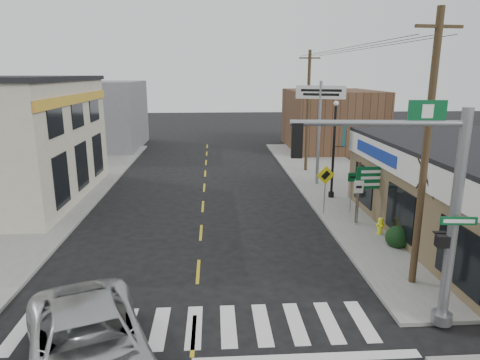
{
  "coord_description": "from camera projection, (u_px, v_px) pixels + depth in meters",
  "views": [
    {
      "loc": [
        0.65,
        -10.72,
        7.21
      ],
      "look_at": [
        1.74,
        6.78,
        2.8
      ],
      "focal_mm": 32.0,
      "sensor_mm": 36.0,
      "label": 1
    }
  ],
  "objects": [
    {
      "name": "bare_tree",
      "position": [
        438.0,
        166.0,
        15.75
      ],
      "size": [
        2.39,
        2.39,
        4.77
      ],
      "rotation": [
        0.0,
        0.0,
        0.17
      ],
      "color": "black",
      "rests_on": "sidewalk_right"
    },
    {
      "name": "utility_pole_far",
      "position": [
        308.0,
        110.0,
        30.93
      ],
      "size": [
        1.5,
        0.23,
        8.65
      ],
      "rotation": [
        0.0,
        0.0,
        -0.03
      ],
      "color": "#3B271E",
      "rests_on": "sidewalk_right"
    },
    {
      "name": "center_line",
      "position": [
        201.0,
        232.0,
        19.84
      ],
      "size": [
        0.12,
        56.0,
        0.01
      ],
      "primitive_type": "cube",
      "color": "gold",
      "rests_on": "ground"
    },
    {
      "name": "fire_hydrant",
      "position": [
        380.0,
        225.0,
        19.22
      ],
      "size": [
        0.24,
        0.24,
        0.78
      ],
      "rotation": [
        0.0,
        0.0,
        0.2
      ],
      "color": "yellow",
      "rests_on": "sidewalk_right"
    },
    {
      "name": "suv",
      "position": [
        89.0,
        347.0,
        10.23
      ],
      "size": [
        4.74,
        6.61,
        1.67
      ],
      "primitive_type": "imported",
      "rotation": [
        0.0,
        0.0,
        0.37
      ],
      "color": "#B6B9BC",
      "rests_on": "ground"
    },
    {
      "name": "sidewalk_right",
      "position": [
        356.0,
        197.0,
        25.21
      ],
      "size": [
        6.0,
        38.0,
        0.13
      ],
      "primitive_type": "cube",
      "color": "slate",
      "rests_on": "ground"
    },
    {
      "name": "crosswalk",
      "position": [
        194.0,
        327.0,
        12.48
      ],
      "size": [
        11.0,
        2.2,
        0.01
      ],
      "primitive_type": "cube",
      "color": "silver",
      "rests_on": "ground"
    },
    {
      "name": "ped_crossing_sign",
      "position": [
        325.0,
        181.0,
        21.76
      ],
      "size": [
        0.98,
        0.07,
        2.52
      ],
      "rotation": [
        0.0,
        0.0,
        0.12
      ],
      "color": "gray",
      "rests_on": "sidewalk_right"
    },
    {
      "name": "shrub_back",
      "position": [
        397.0,
        237.0,
        17.93
      ],
      "size": [
        0.99,
        0.99,
        0.74
      ],
      "primitive_type": "ellipsoid",
      "color": "black",
      "rests_on": "sidewalk_right"
    },
    {
      "name": "ground",
      "position": [
        194.0,
        335.0,
        12.1
      ],
      "size": [
        140.0,
        140.0,
        0.0
      ],
      "primitive_type": "plane",
      "color": "black",
      "rests_on": "ground"
    },
    {
      "name": "lamp_post",
      "position": [
        335.0,
        142.0,
        24.28
      ],
      "size": [
        0.72,
        0.57,
        5.57
      ],
      "rotation": [
        0.0,
        0.0,
        -0.23
      ],
      "color": "black",
      "rests_on": "sidewalk_right"
    },
    {
      "name": "guide_sign",
      "position": [
        373.0,
        184.0,
        20.31
      ],
      "size": [
        1.72,
        0.14,
        3.01
      ],
      "rotation": [
        0.0,
        0.0,
        0.03
      ],
      "color": "#453520",
      "rests_on": "sidewalk_right"
    },
    {
      "name": "traffic_signal_pole",
      "position": [
        430.0,
        198.0,
        11.5
      ],
      "size": [
        5.06,
        0.39,
        6.4
      ],
      "rotation": [
        0.0,
        0.0,
        -0.09
      ],
      "color": "gray",
      "rests_on": "sidewalk_right"
    },
    {
      "name": "utility_pole_near",
      "position": [
        426.0,
        151.0,
        13.81
      ],
      "size": [
        1.57,
        0.24,
        9.03
      ],
      "rotation": [
        0.0,
        0.0,
        0.11
      ],
      "color": "#3F2C1E",
      "rests_on": "sidewalk_right"
    },
    {
      "name": "shrub_front",
      "position": [
        464.0,
        238.0,
        17.57
      ],
      "size": [
        1.3,
        1.3,
        0.98
      ],
      "primitive_type": "ellipsoid",
      "color": "#213917",
      "rests_on": "sidewalk_right"
    },
    {
      "name": "sidewalk_left",
      "position": [
        43.0,
        203.0,
        24.12
      ],
      "size": [
        6.0,
        38.0,
        0.13
      ],
      "primitive_type": "cube",
      "color": "slate",
      "rests_on": "ground"
    },
    {
      "name": "bldg_distant_right",
      "position": [
        331.0,
        120.0,
        41.18
      ],
      "size": [
        8.0,
        10.0,
        5.6
      ],
      "primitive_type": "cube",
      "color": "brown",
      "rests_on": "ground"
    },
    {
      "name": "bldg_distant_left",
      "position": [
        94.0,
        115.0,
        41.62
      ],
      "size": [
        9.0,
        10.0,
        6.4
      ],
      "primitive_type": "cube",
      "color": "slate",
      "rests_on": "ground"
    },
    {
      "name": "dance_center_sign",
      "position": [
        320.0,
        107.0,
        26.92
      ],
      "size": [
        3.11,
        0.19,
        6.6
      ],
      "rotation": [
        0.0,
        0.0,
        -0.37
      ],
      "color": "gray",
      "rests_on": "sidewalk_right"
    }
  ]
}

